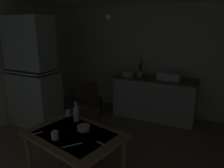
# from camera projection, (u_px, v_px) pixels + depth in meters

# --- Properties ---
(ground_plane) EXTENTS (5.15, 5.15, 0.00)m
(ground_plane) POSITION_uv_depth(u_px,v_px,m) (103.00, 142.00, 3.48)
(ground_plane) COLOR #866D52
(wall_back) EXTENTS (4.25, 0.10, 2.38)m
(wall_back) POSITION_uv_depth(u_px,v_px,m) (140.00, 60.00, 4.74)
(wall_back) COLOR beige
(wall_back) RESTS_ON ground
(wall_left) EXTENTS (0.10, 3.61, 2.38)m
(wall_left) POSITION_uv_depth(u_px,v_px,m) (10.00, 64.00, 4.09)
(wall_left) COLOR beige
(wall_left) RESTS_ON ground
(hutch_cabinet) EXTENTS (0.97, 0.56, 2.10)m
(hutch_cabinet) POSITION_uv_depth(u_px,v_px,m) (33.00, 77.00, 3.94)
(hutch_cabinet) COLOR #AEB7AA
(hutch_cabinet) RESTS_ON ground
(counter_cabinet) EXTENTS (1.72, 0.64, 0.87)m
(counter_cabinet) POSITION_uv_depth(u_px,v_px,m) (154.00, 98.00, 4.41)
(counter_cabinet) COLOR #AEB7AA
(counter_cabinet) RESTS_ON ground
(sink_basin) EXTENTS (0.44, 0.34, 0.15)m
(sink_basin) POSITION_uv_depth(u_px,v_px,m) (169.00, 76.00, 4.15)
(sink_basin) COLOR white
(sink_basin) RESTS_ON counter_cabinet
(hand_pump) EXTENTS (0.05, 0.27, 0.39)m
(hand_pump) POSITION_uv_depth(u_px,v_px,m) (141.00, 69.00, 4.44)
(hand_pump) COLOR #232328
(hand_pump) RESTS_ON counter_cabinet
(mixing_bowl_counter) EXTENTS (0.26, 0.26, 0.10)m
(mixing_bowl_counter) POSITION_uv_depth(u_px,v_px,m) (128.00, 74.00, 4.50)
(mixing_bowl_counter) COLOR white
(mixing_bowl_counter) RESTS_ON counter_cabinet
(stoneware_crock) EXTENTS (0.12, 0.12, 0.11)m
(stoneware_crock) POSITION_uv_depth(u_px,v_px,m) (139.00, 74.00, 4.44)
(stoneware_crock) COLOR beige
(stoneware_crock) RESTS_ON counter_cabinet
(dining_table) EXTENTS (1.20, 0.96, 0.72)m
(dining_table) POSITION_uv_depth(u_px,v_px,m) (75.00, 141.00, 2.35)
(dining_table) COLOR olive
(dining_table) RESTS_ON ground
(chair_far_side) EXTENTS (0.42, 0.42, 0.85)m
(chair_far_side) POSITION_uv_depth(u_px,v_px,m) (93.00, 129.00, 2.98)
(chair_far_side) COLOR #332615
(chair_far_side) RESTS_ON ground
(chair_by_counter) EXTENTS (0.51, 0.51, 0.83)m
(chair_by_counter) POSITION_uv_depth(u_px,v_px,m) (91.00, 99.00, 4.33)
(chair_by_counter) COLOR #362715
(chair_by_counter) RESTS_ON ground
(serving_bowl_wide) EXTENTS (0.15, 0.15, 0.05)m
(serving_bowl_wide) POSITION_uv_depth(u_px,v_px,m) (84.00, 128.00, 2.40)
(serving_bowl_wide) COLOR beige
(serving_bowl_wide) RESTS_ON dining_table
(teacup_cream) EXTENTS (0.08, 0.08, 0.09)m
(teacup_cream) POSITION_uv_depth(u_px,v_px,m) (55.00, 135.00, 2.19)
(teacup_cream) COLOR #ADD1C1
(teacup_cream) RESTS_ON dining_table
(mug_tall) EXTENTS (0.07, 0.07, 0.09)m
(mug_tall) POSITION_uv_depth(u_px,v_px,m) (68.00, 113.00, 2.77)
(mug_tall) COLOR #ADD1C1
(mug_tall) RESTS_ON dining_table
(glass_bottle) EXTENTS (0.07, 0.07, 0.26)m
(glass_bottle) POSITION_uv_depth(u_px,v_px,m) (76.00, 113.00, 2.61)
(glass_bottle) COLOR #B7BCC1
(glass_bottle) RESTS_ON dining_table
(table_knife) EXTENTS (0.15, 0.17, 0.00)m
(table_knife) POSITION_uv_depth(u_px,v_px,m) (72.00, 145.00, 2.08)
(table_knife) COLOR silver
(table_knife) RESTS_ON dining_table
(teaspoon_near_bowl) EXTENTS (0.12, 0.05, 0.00)m
(teaspoon_near_bowl) POSITION_uv_depth(u_px,v_px,m) (102.00, 144.00, 2.11)
(teaspoon_near_bowl) COLOR beige
(teaspoon_near_bowl) RESTS_ON dining_table
(teaspoon_by_cup) EXTENTS (0.09, 0.12, 0.00)m
(teaspoon_by_cup) POSITION_uv_depth(u_px,v_px,m) (37.00, 133.00, 2.32)
(teaspoon_by_cup) COLOR beige
(teaspoon_by_cup) RESTS_ON dining_table
(pendant_bulb) EXTENTS (0.08, 0.08, 0.08)m
(pendant_bulb) POSITION_uv_depth(u_px,v_px,m) (108.00, 17.00, 2.70)
(pendant_bulb) COLOR #F9EFCC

